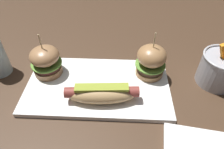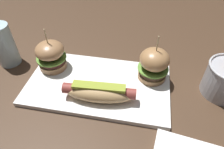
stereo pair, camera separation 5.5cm
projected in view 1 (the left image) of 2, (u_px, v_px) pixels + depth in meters
name	position (u px, v px, depth m)	size (l,w,h in m)	color
ground_plane	(98.00, 87.00, 0.59)	(3.00, 3.00, 0.00)	#422D1E
platter_main	(98.00, 86.00, 0.59)	(0.41, 0.23, 0.01)	white
hot_dog	(102.00, 93.00, 0.52)	(0.19, 0.07, 0.05)	tan
slider_left	(46.00, 61.00, 0.59)	(0.09, 0.09, 0.13)	#9C7048
slider_right	(151.00, 61.00, 0.58)	(0.09, 0.09, 0.14)	#A07348
fries_bucket	(220.00, 69.00, 0.58)	(0.12, 0.12, 0.13)	#A8AAB2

